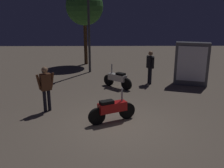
{
  "coord_description": "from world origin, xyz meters",
  "views": [
    {
      "loc": [
        -0.38,
        -7.15,
        3.42
      ],
      "look_at": [
        -0.28,
        1.31,
        1.0
      ],
      "focal_mm": 39.53,
      "sensor_mm": 36.0,
      "label": 1
    }
  ],
  "objects": [
    {
      "name": "tree_left_bg",
      "position": [
        -2.0,
        10.02,
        3.86
      ],
      "size": [
        2.48,
        2.48,
        5.13
      ],
      "color": "#4C331E",
      "rests_on": "ground_plane"
    },
    {
      "name": "motorcycle_red_foreground",
      "position": [
        -0.28,
        0.31,
        0.44
      ],
      "size": [
        1.54,
        0.81,
        1.11
      ],
      "rotation": [
        0.0,
        0.0,
        0.45
      ],
      "color": "black",
      "rests_on": "ground_plane"
    },
    {
      "name": "streetlamp_near",
      "position": [
        -1.55,
        7.51,
        3.52
      ],
      "size": [
        0.36,
        0.36,
        5.63
      ],
      "color": "#38383D",
      "rests_on": "ground_plane"
    },
    {
      "name": "ground_plane",
      "position": [
        0.0,
        0.0,
        0.0
      ],
      "size": [
        40.0,
        40.0,
        0.0
      ],
      "primitive_type": "plane",
      "color": "#756656"
    },
    {
      "name": "person_bystander_far",
      "position": [
        -2.63,
        1.27,
        0.98
      ],
      "size": [
        0.61,
        0.43,
        1.65
      ],
      "rotation": [
        0.0,
        0.0,
        5.28
      ],
      "color": "black",
      "rests_on": "ground_plane"
    },
    {
      "name": "kiosk_billboard",
      "position": [
        3.66,
        4.66,
        1.05
      ],
      "size": [
        1.68,
        0.97,
        2.1
      ],
      "rotation": [
        0.0,
        0.0,
        2.83
      ],
      "color": "#595960",
      "rests_on": "ground_plane"
    },
    {
      "name": "person_rider_beside",
      "position": [
        1.66,
        4.84,
        0.99
      ],
      "size": [
        0.35,
        0.65,
        1.66
      ],
      "rotation": [
        0.0,
        0.0,
        0.34
      ],
      "color": "black",
      "rests_on": "ground_plane"
    },
    {
      "name": "motorcycle_white_parked_left",
      "position": [
        0.01,
        4.16,
        0.44
      ],
      "size": [
        1.31,
        1.18,
        1.11
      ],
      "rotation": [
        0.0,
        0.0,
        2.41
      ],
      "color": "black",
      "rests_on": "ground_plane"
    }
  ]
}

